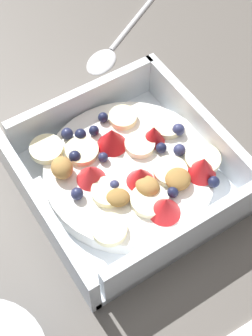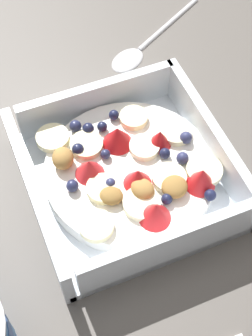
{
  "view_description": "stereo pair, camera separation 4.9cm",
  "coord_description": "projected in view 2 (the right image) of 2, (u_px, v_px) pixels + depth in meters",
  "views": [
    {
      "loc": [
        -0.24,
        0.15,
        0.44
      ],
      "look_at": [
        -0.01,
        0.0,
        0.03
      ],
      "focal_mm": 53.69,
      "sensor_mm": 36.0,
      "label": 1
    },
    {
      "loc": [
        -0.26,
        0.11,
        0.44
      ],
      "look_at": [
        -0.01,
        0.0,
        0.03
      ],
      "focal_mm": 53.69,
      "sensor_mm": 36.0,
      "label": 2
    }
  ],
  "objects": [
    {
      "name": "spoon",
      "position": [
        141.0,
        46.0,
        0.63
      ],
      "size": [
        0.1,
        0.16,
        0.01
      ],
      "color": "silver",
      "rests_on": "ground"
    },
    {
      "name": "fruit_bowl",
      "position": [
        127.0,
        174.0,
        0.5
      ],
      "size": [
        0.2,
        0.2,
        0.06
      ],
      "color": "white",
      "rests_on": "ground"
    },
    {
      "name": "ground_plane",
      "position": [
        127.0,
        177.0,
        0.52
      ],
      "size": [
        2.4,
        2.4,
        0.0
      ],
      "primitive_type": "plane",
      "color": "#56514C"
    }
  ]
}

